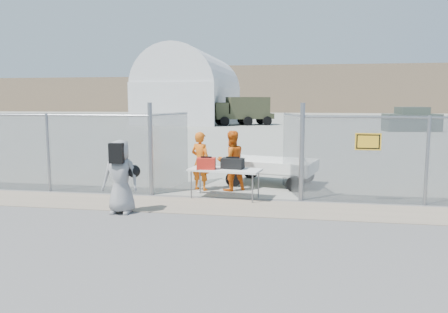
% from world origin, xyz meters
% --- Properties ---
extents(ground, '(160.00, 160.00, 0.00)m').
position_xyz_m(ground, '(0.00, 0.00, 0.00)').
color(ground, '#565454').
extents(tarmac_inside, '(160.00, 80.00, 0.01)m').
position_xyz_m(tarmac_inside, '(0.00, 42.00, 0.01)').
color(tarmac_inside, gray).
rests_on(tarmac_inside, ground).
extents(dirt_strip, '(44.00, 1.60, 0.01)m').
position_xyz_m(dirt_strip, '(0.00, 1.00, 0.01)').
color(dirt_strip, gray).
rests_on(dirt_strip, ground).
extents(distant_hills, '(140.00, 6.00, 9.00)m').
position_xyz_m(distant_hills, '(5.00, 78.00, 4.50)').
color(distant_hills, '#7F684F').
rests_on(distant_hills, ground).
extents(chain_link_fence, '(40.00, 0.20, 2.20)m').
position_xyz_m(chain_link_fence, '(0.00, 2.00, 1.10)').
color(chain_link_fence, gray).
rests_on(chain_link_fence, ground).
extents(quonset_hangar, '(9.00, 18.00, 8.00)m').
position_xyz_m(quonset_hangar, '(-10.00, 40.00, 4.00)').
color(quonset_hangar, silver).
rests_on(quonset_hangar, ground).
extents(folding_table, '(1.95, 1.05, 0.79)m').
position_xyz_m(folding_table, '(0.04, 1.92, 0.39)').
color(folding_table, white).
rests_on(folding_table, ground).
extents(orange_bag, '(0.49, 0.35, 0.29)m').
position_xyz_m(orange_bag, '(-0.43, 1.80, 0.93)').
color(orange_bag, red).
rests_on(orange_bag, folding_table).
extents(black_duffel, '(0.61, 0.41, 0.27)m').
position_xyz_m(black_duffel, '(0.23, 1.98, 0.93)').
color(black_duffel, black).
rests_on(black_duffel, folding_table).
extents(security_worker_left, '(0.72, 0.62, 1.68)m').
position_xyz_m(security_worker_left, '(-0.81, 2.82, 0.84)').
color(security_worker_left, orange).
rests_on(security_worker_left, ground).
extents(security_worker_right, '(1.05, 1.00, 1.71)m').
position_xyz_m(security_worker_right, '(0.05, 2.93, 0.86)').
color(security_worker_right, orange).
rests_on(security_worker_right, ground).
extents(visitor, '(0.84, 0.57, 1.68)m').
position_xyz_m(visitor, '(-2.06, 0.08, 0.84)').
color(visitor, gray).
rests_on(visitor, ground).
extents(utility_trailer, '(3.74, 2.55, 0.83)m').
position_xyz_m(utility_trailer, '(1.11, 3.98, 0.41)').
color(utility_trailer, white).
rests_on(utility_trailer, ground).
extents(military_truck, '(6.23, 4.21, 2.79)m').
position_xyz_m(military_truck, '(-3.51, 34.38, 1.40)').
color(military_truck, '#3A3D26').
rests_on(military_truck, ground).
extents(parked_vehicle_near, '(4.48, 2.55, 1.91)m').
position_xyz_m(parked_vehicle_near, '(10.95, 28.14, 0.96)').
color(parked_vehicle_near, '#3A443C').
rests_on(parked_vehicle_near, ground).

